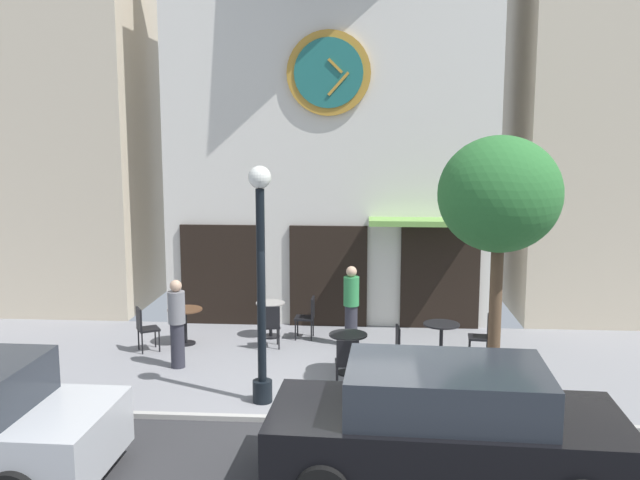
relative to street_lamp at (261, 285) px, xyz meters
The scene contains 18 objects.
ground_plane 2.44m from the street_lamp, 30.50° to the right, with size 29.16×10.78×0.13m.
clock_building 6.98m from the street_lamp, 82.31° to the left, with size 7.51×3.95×10.58m.
neighbor_building_left 9.79m from the street_lamp, 135.85° to the left, with size 5.14×3.23×11.56m.
street_lamp is the anchor object (origin of this frame).
street_tree 3.99m from the street_lamp, ahead, with size 1.92×1.73×4.31m.
cafe_table_leftmost 3.92m from the street_lamp, 124.58° to the left, with size 0.72×0.72×0.75m.
cafe_table_center 3.94m from the street_lamp, 95.99° to the left, with size 0.62×0.62×0.76m.
cafe_table_near_door 2.44m from the street_lamp, 47.01° to the left, with size 0.70×0.70×0.75m.
cafe_table_rightmost 4.17m from the street_lamp, 37.02° to the left, with size 0.70×0.70×0.72m.
cafe_chair_curbside 2.95m from the street_lamp, 33.79° to the left, with size 0.44×0.44×0.90m.
cafe_chair_right_end 2.07m from the street_lamp, 25.19° to the left, with size 0.43×0.43×0.90m.
cafe_chair_near_lamp 4.81m from the street_lamp, 31.21° to the left, with size 0.44×0.44×0.90m.
cafe_chair_by_entrance 3.88m from the street_lamp, 83.06° to the left, with size 0.41×0.41×0.90m.
cafe_chair_outer 3.17m from the street_lamp, 95.58° to the left, with size 0.48×0.48×0.90m.
cafe_chair_corner 3.98m from the street_lamp, 138.25° to the left, with size 0.55×0.55×0.90m.
pedestrian_green 3.60m from the street_lamp, 66.60° to the left, with size 0.44×0.44×1.67m.
pedestrian_grey 2.65m from the street_lamp, 139.49° to the left, with size 0.32×0.32×1.67m.
parked_car_black 3.87m from the street_lamp, 43.74° to the right, with size 4.37×2.17×1.55m.
Camera 1 is at (0.46, -9.85, 4.30)m, focal length 38.70 mm.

